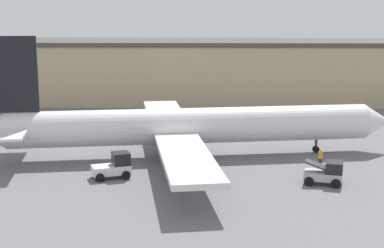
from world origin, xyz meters
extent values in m
plane|color=slate|center=(0.00, 0.00, 0.00)|extent=(400.00, 400.00, 0.00)
cube|color=tan|center=(5.40, 36.63, 4.59)|extent=(76.16, 15.06, 9.19)
cube|color=#47423D|center=(5.40, 36.63, 9.54)|extent=(76.16, 15.36, 0.70)
cylinder|color=silver|center=(0.00, 0.00, 3.25)|extent=(37.07, 9.26, 3.65)
cone|color=silver|center=(19.70, 3.05, 3.25)|extent=(3.44, 3.98, 3.58)
cube|color=silver|center=(-3.40, 9.90, 2.61)|extent=(6.81, 17.41, 0.50)
cube|color=silver|center=(-0.25, -10.47, 2.61)|extent=(6.81, 17.41, 0.50)
cylinder|color=#ADADB2|center=(-3.01, 7.39, 1.14)|extent=(3.31, 2.62, 2.18)
cylinder|color=#ADADB2|center=(-0.64, -7.95, 1.14)|extent=(3.31, 2.62, 2.18)
cube|color=black|center=(-17.53, -2.71, 8.78)|extent=(5.18, 1.15, 7.41)
cube|color=silver|center=(-18.15, 1.26, 3.61)|extent=(3.92, 4.83, 0.24)
cube|color=silver|center=(-16.92, -6.69, 3.61)|extent=(3.92, 4.83, 0.24)
cylinder|color=#38383D|center=(13.14, 2.03, 0.71)|extent=(0.28, 0.28, 1.42)
cylinder|color=black|center=(13.14, 2.03, 0.35)|extent=(0.75, 0.45, 0.70)
cylinder|color=#38383D|center=(-1.46, -2.63, 0.71)|extent=(0.28, 0.28, 1.42)
cylinder|color=black|center=(-1.46, -2.63, 0.45)|extent=(0.94, 0.48, 0.90)
cylinder|color=#38383D|center=(-2.19, 2.06, 0.71)|extent=(0.28, 0.28, 1.42)
cylinder|color=black|center=(-2.19, 2.06, 0.45)|extent=(0.94, 0.48, 0.90)
cylinder|color=#1E2338|center=(12.48, -3.80, 0.43)|extent=(0.28, 0.28, 0.85)
cylinder|color=orange|center=(12.48, -3.80, 1.19)|extent=(0.39, 0.39, 0.68)
sphere|color=tan|center=(12.48, -3.80, 1.65)|extent=(0.25, 0.25, 0.25)
cube|color=silver|center=(-7.15, -7.93, 0.79)|extent=(3.77, 2.84, 0.79)
cube|color=black|center=(-6.27, -7.60, 1.75)|extent=(1.94, 2.01, 1.13)
cylinder|color=black|center=(-5.74, -8.34, 0.40)|extent=(0.84, 0.54, 0.79)
cylinder|color=black|center=(-6.36, -6.69, 0.40)|extent=(0.84, 0.54, 0.79)
cylinder|color=black|center=(-7.95, -9.17, 0.40)|extent=(0.84, 0.54, 0.79)
cylinder|color=black|center=(-8.57, -7.51, 0.40)|extent=(0.84, 0.54, 0.79)
cube|color=#B2B2B7|center=(11.67, -9.33, 0.75)|extent=(3.62, 2.66, 0.68)
cube|color=black|center=(12.55, -9.56, 1.58)|extent=(1.82, 2.01, 0.98)
cube|color=#333333|center=(11.11, -9.18, 1.69)|extent=(2.29, 1.80, 0.78)
cylinder|color=black|center=(12.53, -10.54, 0.41)|extent=(0.86, 0.48, 0.82)
cylinder|color=black|center=(13.01, -8.70, 0.41)|extent=(0.86, 0.48, 0.82)
cylinder|color=black|center=(10.33, -9.96, 0.41)|extent=(0.86, 0.48, 0.82)
cylinder|color=black|center=(10.81, -8.12, 0.41)|extent=(0.86, 0.48, 0.82)
camera|label=1|loc=(1.27, -58.93, 15.28)|focal=55.00mm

